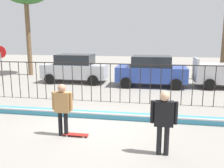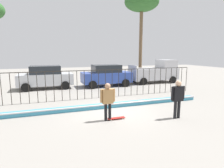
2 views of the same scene
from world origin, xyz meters
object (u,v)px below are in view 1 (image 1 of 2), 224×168
at_px(parked_car_blue, 151,71).
at_px(parked_car_silver, 75,68).
at_px(camera_operator, 164,117).
at_px(stop_sign, 1,60).
at_px(skateboard, 76,135).
at_px(skateboarder, 62,105).

bearing_deg(parked_car_blue, parked_car_silver, 176.45).
relative_size(camera_operator, stop_sign, 0.69).
height_order(skateboard, stop_sign, stop_sign).
bearing_deg(parked_car_blue, stop_sign, -170.59).
xyz_separation_m(skateboarder, stop_sign, (-6.84, 7.08, 0.62)).
bearing_deg(stop_sign, parked_car_blue, 7.59).
height_order(parked_car_blue, stop_sign, stop_sign).
distance_m(skateboarder, parked_car_blue, 8.72).
height_order(skateboarder, parked_car_silver, parked_car_silver).
bearing_deg(camera_operator, skateboarder, -2.84).
relative_size(skateboard, parked_car_silver, 0.19).
relative_size(skateboarder, parked_car_silver, 0.39).
relative_size(skateboard, camera_operator, 0.46).
distance_m(skateboarder, stop_sign, 9.86).
bearing_deg(stop_sign, skateboarder, -45.99).
height_order(skateboard, parked_car_blue, parked_car_blue).
bearing_deg(camera_operator, skateboard, -4.97).
height_order(camera_operator, stop_sign, stop_sign).
relative_size(parked_car_silver, stop_sign, 1.72).
distance_m(skateboarder, parked_car_silver, 9.16).
xyz_separation_m(parked_car_blue, stop_sign, (-9.40, -1.25, 0.64)).
bearing_deg(parked_car_silver, stop_sign, -156.92).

